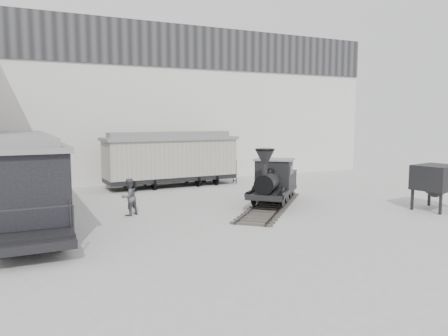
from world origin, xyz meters
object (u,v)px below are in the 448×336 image
boxcar (171,158)px  passenger_coach (24,177)px  locomotive (273,184)px  visitor_a (65,198)px  coal_hopper (436,181)px  visitor_b (129,197)px

boxcar → passenger_coach: boxcar is taller
locomotive → passenger_coach: (-11.57, 1.73, 0.84)m
visitor_a → boxcar: bearing=-166.1°
visitor_a → coal_hopper: size_ratio=0.81×
visitor_b → coal_hopper: bearing=130.9°
boxcar → coal_hopper: size_ratio=3.82×
locomotive → passenger_coach: size_ratio=0.56×
locomotive → boxcar: size_ratio=0.83×
boxcar → locomotive: bearing=-74.1°
passenger_coach → visitor_a: size_ratio=6.96×
locomotive → passenger_coach: bearing=-145.3°
passenger_coach → coal_hopper: bearing=-19.1°
boxcar → visitor_a: 10.20m
boxcar → visitor_a: bearing=-138.2°
visitor_a → coal_hopper: coal_hopper is taller
locomotive → visitor_a: bearing=-143.6°
boxcar → coal_hopper: (9.13, -12.76, -0.45)m
visitor_b → visitor_a: bearing=-37.7°
locomotive → passenger_coach: passenger_coach is taller
boxcar → coal_hopper: bearing=-56.6°
passenger_coach → visitor_b: passenger_coach is taller
passenger_coach → visitor_b: (4.30, -1.00, -1.07)m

